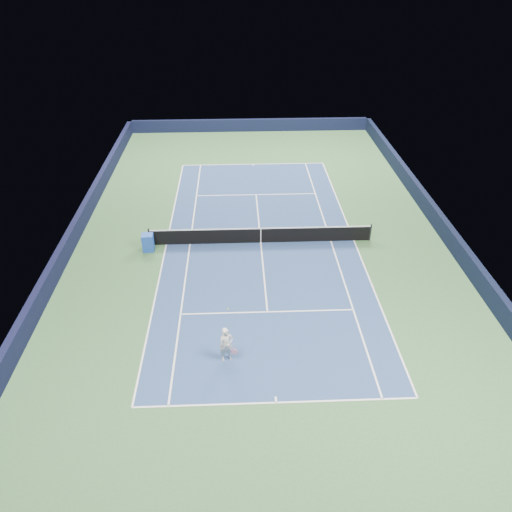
{
  "coord_description": "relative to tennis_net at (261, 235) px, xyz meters",
  "views": [
    {
      "loc": [
        -1.32,
        -24.86,
        15.04
      ],
      "look_at": [
        -0.4,
        -3.0,
        1.0
      ],
      "focal_mm": 35.0,
      "sensor_mm": 36.0,
      "label": 1
    }
  ],
  "objects": [
    {
      "name": "center_mark_far",
      "position": [
        0.0,
        11.73,
        -0.5
      ],
      "size": [
        0.08,
        0.3,
        0.0
      ],
      "primitive_type": "cube",
      "color": "white",
      "rests_on": "ground"
    },
    {
      "name": "sponsor_cube",
      "position": [
        -6.4,
        -0.59,
        0.01
      ],
      "size": [
        0.65,
        0.59,
        1.02
      ],
      "color": "#1E49B4",
      "rests_on": "ground"
    },
    {
      "name": "ground",
      "position": [
        0.0,
        0.0,
        -0.5
      ],
      "size": [
        40.0,
        40.0,
        0.0
      ],
      "primitive_type": "plane",
      "color": "#325930",
      "rests_on": "ground"
    },
    {
      "name": "tennis_player",
      "position": [
        -1.9,
        -9.46,
        0.32
      ],
      "size": [
        0.81,
        1.32,
        1.92
      ],
      "color": "silver",
      "rests_on": "ground"
    },
    {
      "name": "sideline_doubles_left",
      "position": [
        -5.49,
        0.0,
        -0.5
      ],
      "size": [
        0.08,
        23.77,
        0.0
      ],
      "primitive_type": "cube",
      "color": "white",
      "rests_on": "ground"
    },
    {
      "name": "service_line_far",
      "position": [
        0.0,
        6.4,
        -0.5
      ],
      "size": [
        8.23,
        0.08,
        0.0
      ],
      "primitive_type": "cube",
      "color": "white",
      "rests_on": "ground"
    },
    {
      "name": "sideline_singles_left",
      "position": [
        -4.12,
        0.0,
        -0.5
      ],
      "size": [
        0.08,
        23.77,
        0.0
      ],
      "primitive_type": "cube",
      "color": "white",
      "rests_on": "ground"
    },
    {
      "name": "sideline_doubles_right",
      "position": [
        5.49,
        0.0,
        -0.5
      ],
      "size": [
        0.08,
        23.77,
        0.0
      ],
      "primitive_type": "cube",
      "color": "white",
      "rests_on": "ground"
    },
    {
      "name": "tennis_net",
      "position": [
        0.0,
        0.0,
        0.0
      ],
      "size": [
        12.9,
        0.1,
        1.07
      ],
      "color": "black",
      "rests_on": "ground"
    },
    {
      "name": "court_surface",
      "position": [
        0.0,
        0.0,
        -0.5
      ],
      "size": [
        10.97,
        23.77,
        0.01
      ],
      "primitive_type": "cube",
      "color": "navy",
      "rests_on": "ground"
    },
    {
      "name": "wall_left",
      "position": [
        -10.82,
        0.0,
        0.05
      ],
      "size": [
        0.35,
        40.0,
        1.1
      ],
      "primitive_type": "cube",
      "color": "black",
      "rests_on": "ground"
    },
    {
      "name": "baseline_near",
      "position": [
        0.0,
        -11.88,
        -0.5
      ],
      "size": [
        10.97,
        0.08,
        0.0
      ],
      "primitive_type": "cube",
      "color": "white",
      "rests_on": "ground"
    },
    {
      "name": "center_service_line",
      "position": [
        0.0,
        0.0,
        -0.5
      ],
      "size": [
        0.08,
        12.8,
        0.0
      ],
      "primitive_type": "cube",
      "color": "white",
      "rests_on": "ground"
    },
    {
      "name": "wall_right",
      "position": [
        10.82,
        0.0,
        0.05
      ],
      "size": [
        0.35,
        40.0,
        1.1
      ],
      "primitive_type": "cube",
      "color": "black",
      "rests_on": "ground"
    },
    {
      "name": "center_mark_near",
      "position": [
        0.0,
        -11.73,
        -0.5
      ],
      "size": [
        0.08,
        0.3,
        0.0
      ],
      "primitive_type": "cube",
      "color": "white",
      "rests_on": "ground"
    },
    {
      "name": "sideline_singles_right",
      "position": [
        4.12,
        0.0,
        -0.5
      ],
      "size": [
        0.08,
        23.77,
        0.0
      ],
      "primitive_type": "cube",
      "color": "white",
      "rests_on": "ground"
    },
    {
      "name": "service_line_near",
      "position": [
        0.0,
        -6.4,
        -0.5
      ],
      "size": [
        8.23,
        0.08,
        0.0
      ],
      "primitive_type": "cube",
      "color": "white",
      "rests_on": "ground"
    },
    {
      "name": "wall_far",
      "position": [
        0.0,
        19.82,
        0.05
      ],
      "size": [
        22.0,
        0.35,
        1.1
      ],
      "primitive_type": "cube",
      "color": "black",
      "rests_on": "ground"
    },
    {
      "name": "baseline_far",
      "position": [
        0.0,
        11.88,
        -0.5
      ],
      "size": [
        10.97,
        0.08,
        0.0
      ],
      "primitive_type": "cube",
      "color": "white",
      "rests_on": "ground"
    }
  ]
}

